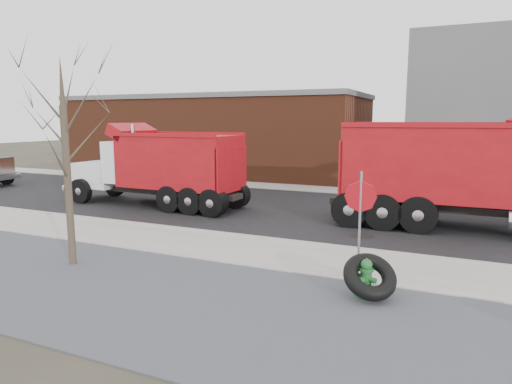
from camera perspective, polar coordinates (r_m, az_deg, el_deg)
The scene contains 13 objects.
ground at distance 12.81m, azimuth -3.10°, elevation -7.56°, with size 120.00×120.00×0.00m, color #383328.
gravel_verge at distance 10.00m, azimuth -12.56°, elevation -12.55°, with size 60.00×5.00×0.03m, color slate.
sidewalk at distance 13.01m, azimuth -2.59°, elevation -7.14°, with size 60.00×2.50×0.06m, color #9E9B93.
curb at distance 14.14m, azimuth -0.20°, elevation -5.71°, with size 60.00×0.15×0.11m, color #9E9B93.
road at distance 18.46m, azimuth 5.92°, elevation -2.38°, with size 60.00×9.40×0.02m, color black.
far_sidewalk at distance 23.86m, azimuth 10.24°, elevation 0.17°, with size 60.00×2.00×0.06m, color #9E9B93.
building_brick at distance 32.00m, azimuth -5.10°, elevation 7.24°, with size 20.20×8.20×5.30m.
bare_tree at distance 12.14m, azimuth -22.79°, elevation 6.64°, with size 3.20×3.20×5.20m.
fire_hydrant at distance 9.85m, azimuth 13.55°, elevation -10.65°, with size 0.47×0.47×0.84m.
truck_tire at distance 9.75m, azimuth 14.04°, elevation -10.22°, with size 1.50×1.48×0.92m.
stop_sign at distance 10.16m, azimuth 12.90°, elevation -1.97°, with size 0.69×0.13×2.56m.
dump_truck_red_a at distance 16.54m, azimuth 25.49°, elevation 2.42°, with size 9.88×2.89×3.94m.
dump_truck_red_b at distance 19.65m, azimuth -11.96°, elevation 3.32°, with size 8.18×2.55×3.45m.
Camera 1 is at (5.66, -10.89, 3.66)m, focal length 32.00 mm.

